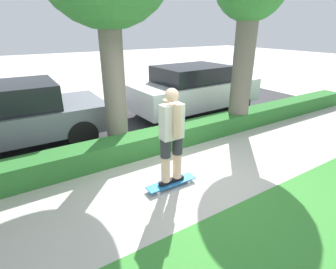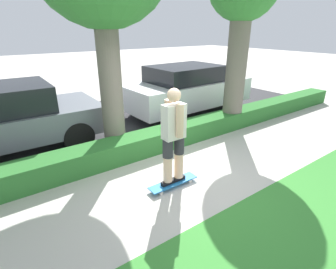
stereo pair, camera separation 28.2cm
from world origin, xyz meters
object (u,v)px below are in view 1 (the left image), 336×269
at_px(skater_person, 172,135).
at_px(parked_car_middle, 194,89).
at_px(parked_car_front, 15,115).
at_px(skateboard, 171,183).

xyz_separation_m(skater_person, parked_car_middle, (3.15, 3.46, -0.20)).
relative_size(parked_car_front, parked_car_middle, 0.90).
bearing_deg(parked_car_front, skateboard, -57.02).
bearing_deg(parked_car_middle, skater_person, -134.50).
height_order(skater_person, parked_car_front, skater_person).
distance_m(skater_person, parked_car_middle, 4.68).
bearing_deg(skateboard, parked_car_front, 122.50).
bearing_deg(skater_person, parked_car_middle, 47.65).
distance_m(parked_car_front, parked_car_middle, 5.35).
height_order(skateboard, skater_person, skater_person).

